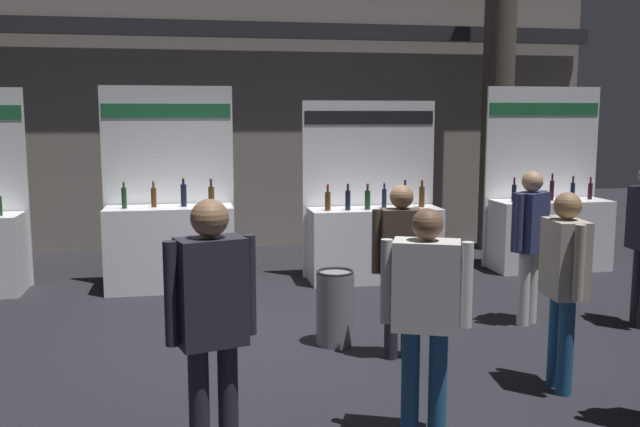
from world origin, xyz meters
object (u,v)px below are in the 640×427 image
object	(u,v)px
visitor_7	(564,274)
exhibitor_booth_2	(374,236)
visitor_1	(530,235)
exhibitor_booth_3	(549,225)
trash_bin	(335,307)
visitor_6	(426,302)
exhibitor_booth_1	(170,239)
visitor_3	(401,259)
visitor_5	(212,313)

from	to	relation	value
visitor_7	exhibitor_booth_2	bearing A→B (deg)	12.90
visitor_1	visitor_7	world-z (taller)	visitor_1
exhibitor_booth_3	visitor_1	size ratio (longest dim) A/B	1.60
trash_bin	visitor_6	distance (m)	2.11
exhibitor_booth_2	visitor_1	size ratio (longest dim) A/B	1.47
exhibitor_booth_3	trash_bin	size ratio (longest dim) A/B	3.58
exhibitor_booth_3	exhibitor_booth_1	bearing A→B (deg)	-178.08
trash_bin	visitor_7	bearing A→B (deg)	-43.00
visitor_3	visitor_7	distance (m)	1.40
visitor_1	exhibitor_booth_1	bearing A→B (deg)	116.24
exhibitor_booth_1	visitor_1	world-z (taller)	exhibitor_booth_1
exhibitor_booth_2	trash_bin	xyz separation A→B (m)	(-1.04, -2.48, -0.23)
visitor_6	visitor_7	xyz separation A→B (m)	(1.34, 0.58, 0.00)
visitor_6	exhibitor_booth_3	bearing A→B (deg)	-104.98
exhibitor_booth_1	visitor_3	xyz separation A→B (m)	(2.10, -2.99, 0.28)
visitor_1	visitor_7	distance (m)	1.80
exhibitor_booth_1	trash_bin	world-z (taller)	exhibitor_booth_1
exhibitor_booth_2	visitor_5	bearing A→B (deg)	-115.59
exhibitor_booth_1	exhibitor_booth_3	world-z (taller)	exhibitor_booth_3
visitor_1	visitor_7	xyz separation A→B (m)	(-0.59, -1.70, 0.00)
exhibitor_booth_2	visitor_5	xyz separation A→B (m)	(-2.26, -4.73, 0.43)
exhibitor_booth_3	visitor_6	xyz separation A→B (m)	(-3.47, -4.69, 0.33)
trash_bin	visitor_6	world-z (taller)	visitor_6
visitor_5	visitor_6	xyz separation A→B (m)	(1.42, 0.23, -0.07)
visitor_3	visitor_6	distance (m)	1.55
exhibitor_booth_3	visitor_5	xyz separation A→B (m)	(-4.89, -4.92, 0.40)
exhibitor_booth_1	exhibitor_booth_3	size ratio (longest dim) A/B	0.99
exhibitor_booth_2	exhibitor_booth_3	bearing A→B (deg)	4.22
exhibitor_booth_2	exhibitor_booth_3	size ratio (longest dim) A/B	0.92
exhibitor_booth_3	visitor_6	bearing A→B (deg)	-126.50
visitor_7	exhibitor_booth_3	bearing A→B (deg)	-21.68
exhibitor_booth_3	visitor_1	bearing A→B (deg)	-122.61
visitor_6	visitor_1	bearing A→B (deg)	-108.71
exhibitor_booth_2	visitor_1	distance (m)	2.49
visitor_5	trash_bin	bearing A→B (deg)	45.45
visitor_1	visitor_7	size ratio (longest dim) A/B	1.01
trash_bin	visitor_5	bearing A→B (deg)	-118.58
exhibitor_booth_3	visitor_7	bearing A→B (deg)	-117.41
exhibitor_booth_1	visitor_7	xyz separation A→B (m)	(3.14, -3.93, 0.31)
exhibitor_booth_3	visitor_1	xyz separation A→B (m)	(-1.54, -2.41, 0.33)
visitor_3	visitor_7	xyz separation A→B (m)	(1.04, -0.94, 0.03)
visitor_5	exhibitor_booth_1	bearing A→B (deg)	78.65
trash_bin	visitor_1	world-z (taller)	visitor_1
exhibitor_booth_3	visitor_6	world-z (taller)	exhibitor_booth_3
exhibitor_booth_3	visitor_7	distance (m)	4.64
exhibitor_booth_1	visitor_6	size ratio (longest dim) A/B	1.61
exhibitor_booth_2	exhibitor_booth_3	world-z (taller)	exhibitor_booth_3
trash_bin	visitor_7	xyz separation A→B (m)	(1.53, -1.43, 0.59)
trash_bin	exhibitor_booth_2	bearing A→B (deg)	67.25
visitor_1	visitor_6	distance (m)	2.98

